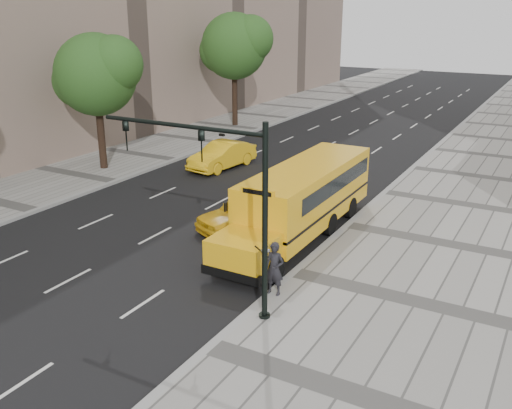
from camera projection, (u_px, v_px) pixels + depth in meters
The scene contains 12 objects.
ground at pixel (234, 206), 28.59m from camera, with size 140.00×140.00×0.00m, color black.
sidewalk_museum at pixel (488, 253), 23.01m from camera, with size 12.00×140.00×0.15m, color gray.
sidewalk_far at pixel (75, 175), 33.66m from camera, with size 6.00×140.00×0.15m, color gray.
curb_museum at pixel (347, 226), 25.79m from camera, with size 0.30×140.00×0.15m, color gray.
curb_far at pixel (114, 182), 32.27m from camera, with size 0.30×140.00×0.15m, color gray.
tree_b at pixel (97, 74), 33.06m from camera, with size 5.37×4.78×8.14m.
tree_c at pixel (235, 46), 45.55m from camera, with size 5.93×5.27×9.14m.
school_bus at pixel (304, 195), 24.68m from camera, with size 2.96×11.56×3.19m.
taxi_near at pixel (245, 212), 25.50m from camera, with size 1.86×4.62×1.57m, color yellow.
taxi_far at pixel (222, 155), 35.15m from camera, with size 1.71×4.92×1.62m, color yellow.
pedestrian at pixel (274, 269), 19.26m from camera, with size 0.69×0.45×1.88m, color black.
traffic_signal at pixel (225, 192), 17.46m from camera, with size 6.18×0.36×6.40m.
Camera 1 is at (14.17, -22.99, 9.45)m, focal length 40.00 mm.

